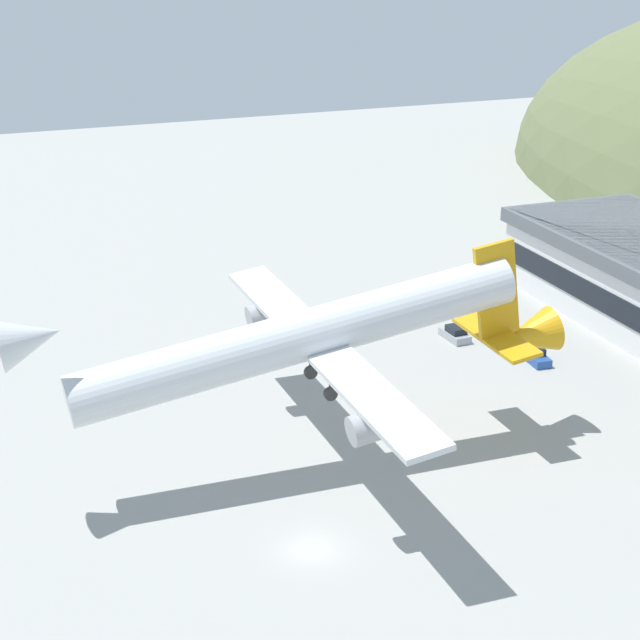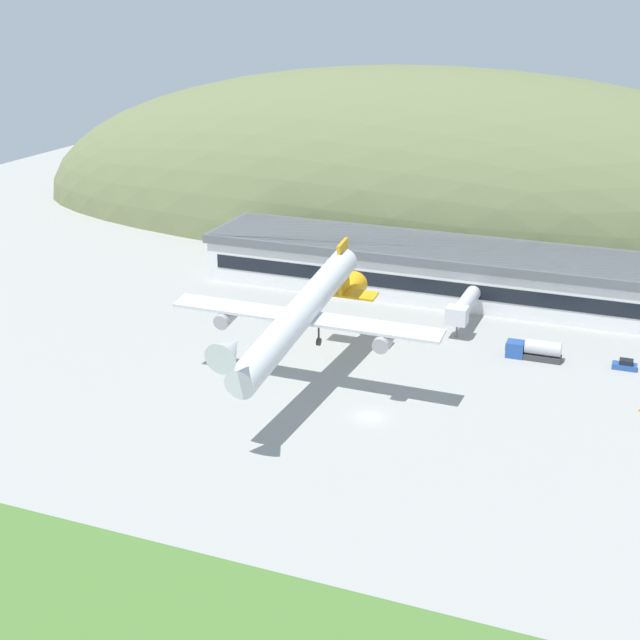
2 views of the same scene
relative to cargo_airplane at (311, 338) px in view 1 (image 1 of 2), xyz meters
name	(u,v)px [view 1 (image 1 of 2)]	position (x,y,z in m)	size (l,w,h in m)	color
ground_plane	(311,549)	(11.83, -4.49, -11.53)	(332.16, 332.16, 0.00)	#9E9E99
cargo_airplane	(311,338)	(0.00, 0.00, 0.00)	(39.81, 47.26, 11.46)	silver
service_car_0	(455,334)	(-20.54, 24.40, -10.89)	(4.02, 2.09, 1.55)	#999EA3
service_car_1	(535,356)	(-12.21, 29.24, -10.86)	(4.31, 1.99, 1.61)	#264C99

